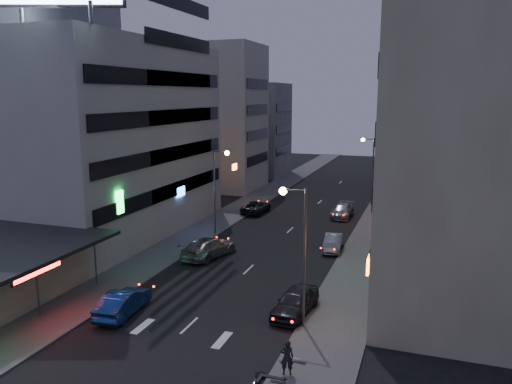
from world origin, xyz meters
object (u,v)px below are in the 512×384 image
at_px(parked_car_right_mid, 333,243).
at_px(scooter_silver_b, 308,350).
at_px(scooter_blue, 297,383).
at_px(person, 287,357).
at_px(road_car_silver, 209,247).
at_px(scooter_silver_a, 294,382).
at_px(scooter_black_b, 288,367).
at_px(parked_car_left, 256,207).
at_px(parked_car_right_near, 295,302).
at_px(parked_car_right_far, 342,211).
at_px(road_car_blue, 123,302).

bearing_deg(parked_car_right_mid, scooter_silver_b, -88.18).
height_order(parked_car_right_mid, scooter_blue, parked_car_right_mid).
bearing_deg(person, road_car_silver, -71.84).
bearing_deg(parked_car_right_mid, scooter_silver_a, -88.85).
xyz_separation_m(parked_car_right_mid, scooter_blue, (2.47, -21.60, -0.00)).
relative_size(scooter_silver_a, scooter_black_b, 1.00).
bearing_deg(scooter_silver_a, parked_car_right_mid, 1.08).
bearing_deg(scooter_silver_b, person, 163.33).
bearing_deg(road_car_silver, person, 138.30).
bearing_deg(parked_car_left, parked_car_right_near, 115.93).
distance_m(parked_car_left, scooter_black_b, 33.92).
distance_m(person, scooter_black_b, 0.48).
relative_size(road_car_silver, scooter_silver_a, 2.86).
distance_m(parked_car_right_far, scooter_silver_b, 30.96).
bearing_deg(parked_car_right_far, scooter_black_b, -83.90).
height_order(road_car_blue, road_car_silver, road_car_silver).
distance_m(parked_car_right_mid, parked_car_left, 15.39).
bearing_deg(road_car_silver, parked_car_right_near, 151.38).
relative_size(road_car_blue, road_car_silver, 0.82).
xyz_separation_m(parked_car_left, road_car_silver, (1.47, -16.08, 0.13)).
distance_m(parked_car_right_far, scooter_black_b, 32.82).
bearing_deg(parked_car_left, scooter_silver_b, 115.39).
height_order(parked_car_right_mid, road_car_blue, road_car_blue).
bearing_deg(road_car_blue, scooter_silver_b, 166.31).
height_order(parked_car_right_far, scooter_silver_a, parked_car_right_far).
bearing_deg(scooter_silver_b, road_car_blue, 87.19).
bearing_deg(scooter_silver_a, parked_car_right_near, 9.43).
distance_m(parked_car_right_near, road_car_blue, 10.49).
xyz_separation_m(parked_car_left, parked_car_right_far, (9.56, 1.17, 0.03)).
height_order(parked_car_right_mid, parked_car_right_far, parked_car_right_far).
distance_m(parked_car_right_near, person, 6.93).
distance_m(parked_car_right_near, parked_car_left, 26.74).
bearing_deg(scooter_silver_a, parked_car_left, 16.88).
relative_size(parked_car_right_far, road_car_blue, 1.06).
distance_m(scooter_blue, scooter_silver_b, 2.97).
distance_m(parked_car_left, parked_car_right_far, 9.63).
bearing_deg(scooter_blue, parked_car_right_mid, 6.44).
distance_m(parked_car_right_mid, person, 20.26).
xyz_separation_m(scooter_black_b, scooter_silver_b, (0.50, 1.92, -0.06)).
bearing_deg(road_car_silver, road_car_blue, 100.59).
height_order(parked_car_right_near, scooter_silver_b, parked_car_right_near).
height_order(parked_car_right_near, scooter_black_b, parked_car_right_near).
height_order(person, scooter_silver_b, person).
xyz_separation_m(parked_car_left, scooter_silver_a, (13.15, -32.60, 0.04)).
relative_size(road_car_silver, person, 3.20).
height_order(road_car_silver, scooter_black_b, road_car_silver).
height_order(parked_car_left, person, person).
bearing_deg(person, parked_car_right_near, -96.23).
height_order(parked_car_right_far, scooter_silver_b, parked_car_right_far).
distance_m(parked_car_right_mid, scooter_silver_a, 21.77).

